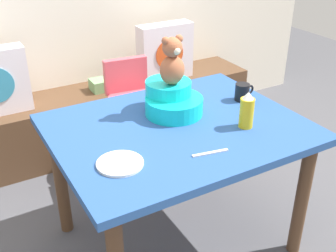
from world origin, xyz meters
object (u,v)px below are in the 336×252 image
at_px(coffee_mug, 242,92).
at_px(dinner_plate_near, 120,163).
at_px(ketchup_bottle, 247,111).
at_px(pillow_floral_right, 165,52).
at_px(teddy_bear, 172,62).
at_px(infant_seat_teal, 172,100).
at_px(highchair, 133,102).
at_px(dining_table, 178,143).
at_px(book_stack, 104,84).

relative_size(coffee_mug, dinner_plate_near, 0.60).
bearing_deg(dinner_plate_near, ketchup_bottle, 0.71).
bearing_deg(pillow_floral_right, teddy_bear, -117.54).
relative_size(infant_seat_teal, teddy_bear, 1.32).
bearing_deg(teddy_bear, pillow_floral_right, 62.46).
distance_m(teddy_bear, dinner_plate_near, 0.61).
bearing_deg(coffee_mug, highchair, 116.07).
distance_m(dining_table, infant_seat_teal, 0.23).
xyz_separation_m(book_stack, dinner_plate_near, (-0.48, -1.42, 0.24)).
bearing_deg(dinner_plate_near, book_stack, 71.30).
relative_size(pillow_floral_right, teddy_bear, 1.76).
xyz_separation_m(highchair, coffee_mug, (0.35, -0.71, 0.27)).
distance_m(ketchup_bottle, dinner_plate_near, 0.68).
relative_size(highchair, ketchup_bottle, 4.27).
relative_size(pillow_floral_right, infant_seat_teal, 1.33).
xyz_separation_m(dining_table, teddy_bear, (0.05, 0.14, 0.38)).
relative_size(dining_table, highchair, 1.55).
distance_m(teddy_bear, coffee_mug, 0.48).
height_order(dining_table, teddy_bear, teddy_bear).
distance_m(book_stack, infant_seat_teal, 1.14).
xyz_separation_m(book_stack, teddy_bear, (-0.04, -1.09, 0.52)).
xyz_separation_m(dining_table, highchair, (0.12, 0.80, -0.12)).
bearing_deg(dinner_plate_near, infant_seat_teal, 36.49).
height_order(teddy_bear, dinner_plate_near, teddy_bear).
relative_size(teddy_bear, ketchup_bottle, 1.35).
bearing_deg(coffee_mug, ketchup_bottle, -125.51).
bearing_deg(ketchup_bottle, pillow_floral_right, 76.80).
relative_size(dining_table, ketchup_bottle, 6.62).
xyz_separation_m(highchair, teddy_bear, (-0.07, -0.66, 0.50)).
bearing_deg(highchair, ketchup_bottle, -80.56).
bearing_deg(pillow_floral_right, infant_seat_teal, -117.56).
relative_size(highchair, teddy_bear, 3.16).
bearing_deg(dinner_plate_near, pillow_floral_right, 54.39).
relative_size(book_stack, coffee_mug, 1.67).
xyz_separation_m(infant_seat_teal, teddy_bear, (0.00, -0.00, 0.21)).
xyz_separation_m(highchair, ketchup_bottle, (0.16, -0.97, 0.31)).
xyz_separation_m(pillow_floral_right, ketchup_bottle, (-0.33, -1.39, 0.15)).
bearing_deg(coffee_mug, book_stack, 108.36).
xyz_separation_m(pillow_floral_right, highchair, (-0.49, -0.42, -0.16)).
height_order(infant_seat_teal, ketchup_bottle, ketchup_bottle).
height_order(pillow_floral_right, coffee_mug, pillow_floral_right).
height_order(pillow_floral_right, ketchup_bottle, ketchup_bottle).
bearing_deg(coffee_mug, dinner_plate_near, -162.61).
bearing_deg(coffee_mug, dining_table, -169.58).
bearing_deg(infant_seat_teal, ketchup_bottle, -53.84).
bearing_deg(dinner_plate_near, coffee_mug, 17.39).
bearing_deg(book_stack, infant_seat_teal, -92.00).
bearing_deg(teddy_bear, dinner_plate_near, -143.56).
bearing_deg(book_stack, coffee_mug, -71.64).
relative_size(infant_seat_teal, coffee_mug, 2.75).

